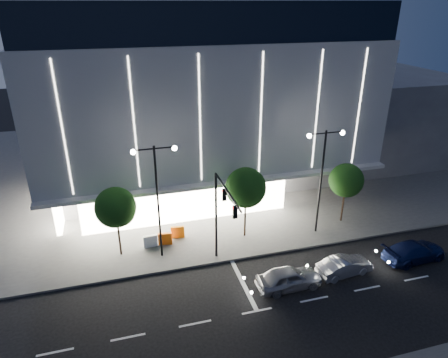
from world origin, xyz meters
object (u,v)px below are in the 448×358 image
Objects in this scene: car_second at (344,266)px; street_lamp_east at (322,168)px; street_lamp_west at (157,187)px; barrier_b at (150,241)px; tree_mid at (246,190)px; car_third at (414,251)px; tree_right at (346,182)px; car_lead at (289,278)px; tree_left at (116,209)px; barrier_a at (165,239)px; barrier_c at (178,232)px; traffic_mast at (221,208)px.

street_lamp_east is at bearing -13.69° from car_second.
street_lamp_west is 5.54m from barrier_b.
tree_mid is 13.51m from car_third.
car_lead is (-8.17, -6.94, -3.11)m from tree_right.
tree_right is at bearing -0.00° from tree_left.
street_lamp_west is 5.52m from barrier_a.
tree_left is 0.93× the size of tree_mid.
car_lead is 10.24m from barrier_c.
car_second is at bearing -27.94° from barrier_c.
car_second reaches higher than barrier_c.
car_second is at bearing -88.06° from car_lead.
street_lamp_east is 3.81m from tree_right.
tree_left is (-15.97, 1.02, -1.92)m from street_lamp_east.
street_lamp_east reaches higher than tree_mid.
tree_mid reaches higher than car_second.
street_lamp_west is 13.00m from street_lamp_east.
street_lamp_west is at bearing -97.83° from barrier_a.
traffic_mast is 4.82m from tree_mid.
barrier_b is (-4.69, 4.09, -4.38)m from traffic_mast.
tree_right is 5.01× the size of barrier_a.
traffic_mast reaches higher than tree_mid.
barrier_c is (-16.69, 7.69, -0.09)m from car_third.
street_lamp_east is at bearing 16.48° from traffic_mast.
traffic_mast is at bearing -27.84° from tree_left.
tree_mid is at bearing 8.26° from street_lamp_west.
street_lamp_east reaches higher than tree_left.
tree_mid reaches higher than barrier_c.
tree_mid is 1.35× the size of car_lead.
car_lead is at bearing -40.15° from traffic_mast.
street_lamp_west reaches higher than car_second.
tree_right is at bearing 3.72° from barrier_c.
tree_mid is at bearing 170.31° from street_lamp_east.
street_lamp_east is at bearing -9.69° from tree_mid.
street_lamp_west reaches higher than traffic_mast.
street_lamp_west is 7.28m from tree_mid.
tree_left is 22.49m from car_third.
barrier_c is at bearing 15.01° from barrier_b.
traffic_mast is 6.60m from car_lead.
barrier_b is at bearing 54.95° from car_second.
car_second is (15.25, -6.67, -3.36)m from tree_left.
barrier_b is (-7.72, 0.41, -3.68)m from tree_mid.
tree_mid is 7.53m from barrier_a.
car_third is 4.61× the size of barrier_a.
street_lamp_east is 1.46× the size of tree_mid.
tree_mid is 1.50× the size of car_second.
car_lead is 11.28m from barrier_b.
car_lead is 1.11× the size of car_second.
tree_right is at bearing -51.17° from car_lead.
car_second is (8.28, -2.99, -4.35)m from traffic_mast.
car_second is at bearing 87.26° from car_third.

